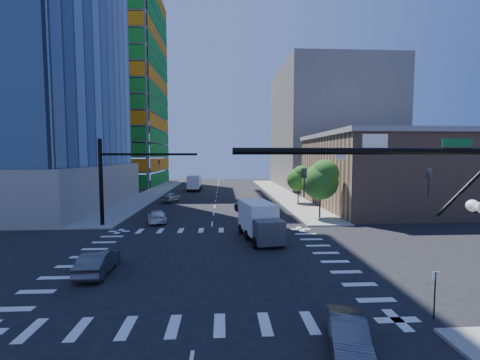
{
  "coord_description": "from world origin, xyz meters",
  "views": [
    {
      "loc": [
        1.16,
        -22.51,
        7.39
      ],
      "look_at": [
        2.83,
        8.0,
        5.08
      ],
      "focal_mm": 24.0,
      "sensor_mm": 36.0,
      "label": 1
    }
  ],
  "objects": [
    {
      "name": "sidewalk_nw",
      "position": [
        -12.5,
        40.0,
        0.07
      ],
      "size": [
        5.0,
        60.0,
        0.15
      ],
      "primitive_type": "cube",
      "color": "gray",
      "rests_on": "ground"
    },
    {
      "name": "construction_building",
      "position": [
        -27.41,
        61.93,
        24.61
      ],
      "size": [
        25.16,
        34.5,
        70.6
      ],
      "color": "gray",
      "rests_on": "ground"
    },
    {
      "name": "car_nb_far",
      "position": [
        4.55,
        18.66,
        0.67
      ],
      "size": [
        3.96,
        5.28,
        1.33
      ],
      "primitive_type": "imported",
      "rotation": [
        0.0,
        0.0,
        0.41
      ],
      "color": "black",
      "rests_on": "ground"
    },
    {
      "name": "road_markings",
      "position": [
        0.0,
        0.0,
        0.01
      ],
      "size": [
        20.0,
        20.0,
        0.01
      ],
      "primitive_type": "cube",
      "color": "silver",
      "rests_on": "ground"
    },
    {
      "name": "car_sb_mid",
      "position": [
        -7.16,
        29.06,
        0.78
      ],
      "size": [
        3.0,
        4.91,
        1.56
      ],
      "primitive_type": "imported",
      "rotation": [
        0.0,
        0.0,
        2.87
      ],
      "color": "#9D9FA4",
      "rests_on": "ground"
    },
    {
      "name": "sidewalk_ne",
      "position": [
        12.5,
        40.0,
        0.07
      ],
      "size": [
        5.0,
        60.0,
        0.15
      ],
      "primitive_type": "cube",
      "color": "gray",
      "rests_on": "ground"
    },
    {
      "name": "tree_north",
      "position": [
        12.93,
        25.9,
        3.99
      ],
      "size": [
        3.54,
        3.52,
        5.78
      ],
      "color": "#382316",
      "rests_on": "sidewalk_ne"
    },
    {
      "name": "tree_south",
      "position": [
        12.63,
        13.9,
        4.69
      ],
      "size": [
        4.16,
        4.16,
        6.82
      ],
      "color": "#382316",
      "rests_on": "sidewalk_ne"
    },
    {
      "name": "box_truck_far",
      "position": [
        -4.83,
        45.9,
        1.46
      ],
      "size": [
        2.72,
        6.31,
        3.3
      ],
      "rotation": [
        0.0,
        0.0,
        3.14
      ],
      "color": "black",
      "rests_on": "ground"
    },
    {
      "name": "car_sb_near",
      "position": [
        -6.16,
        13.23,
        0.68
      ],
      "size": [
        2.93,
        4.98,
        1.35
      ],
      "primitive_type": "imported",
      "rotation": [
        0.0,
        0.0,
        3.38
      ],
      "color": "white",
      "rests_on": "ground"
    },
    {
      "name": "car_sb_cross",
      "position": [
        -6.67,
        -2.35,
        0.74
      ],
      "size": [
        1.76,
        4.56,
        1.48
      ],
      "primitive_type": "imported",
      "rotation": [
        0.0,
        0.0,
        3.19
      ],
      "color": "#454649",
      "rests_on": "ground"
    },
    {
      "name": "bg_building_ne",
      "position": [
        27.0,
        55.0,
        14.0
      ],
      "size": [
        24.0,
        30.0,
        28.0
      ],
      "primitive_type": "cube",
      "color": "#66615C",
      "rests_on": "ground"
    },
    {
      "name": "no_parking_sign",
      "position": [
        10.7,
        -9.0,
        1.38
      ],
      "size": [
        0.3,
        0.06,
        2.2
      ],
      "color": "black",
      "rests_on": "ground"
    },
    {
      "name": "car_nb_right",
      "position": [
        5.87,
        -11.17,
        0.64
      ],
      "size": [
        2.21,
        4.08,
        1.27
      ],
      "primitive_type": "imported",
      "rotation": [
        0.0,
        0.0,
        -0.23
      ],
      "color": "#4B4B50",
      "rests_on": "ground"
    },
    {
      "name": "ground",
      "position": [
        0.0,
        0.0,
        0.0
      ],
      "size": [
        160.0,
        160.0,
        0.0
      ],
      "primitive_type": "plane",
      "color": "black",
      "rests_on": "ground"
    },
    {
      "name": "box_truck_near",
      "position": [
        4.46,
        5.03,
        1.43
      ],
      "size": [
        3.64,
        6.5,
        3.22
      ],
      "rotation": [
        0.0,
        0.0,
        0.17
      ],
      "color": "black",
      "rests_on": "ground"
    },
    {
      "name": "signal_mast_nw",
      "position": [
        -10.0,
        11.5,
        5.49
      ],
      "size": [
        10.2,
        0.4,
        9.0
      ],
      "color": "black",
      "rests_on": "sidewalk_nw"
    },
    {
      "name": "commercial_building",
      "position": [
        25.0,
        22.0,
        5.31
      ],
      "size": [
        20.5,
        22.5,
        10.6
      ],
      "color": "#8C6851",
      "rests_on": "ground"
    }
  ]
}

